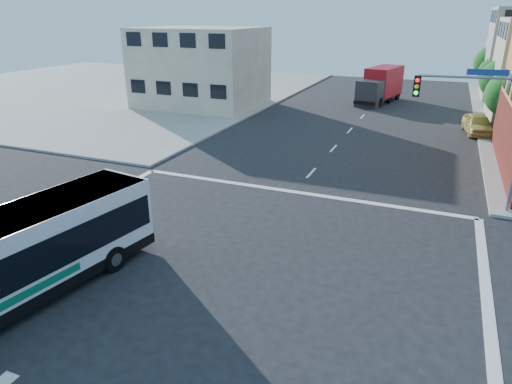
% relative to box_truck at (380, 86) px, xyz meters
% --- Properties ---
extents(ground, '(120.00, 120.00, 0.00)m').
position_rel_box_truck_xyz_m(ground, '(-0.34, -39.20, -1.83)').
color(ground, black).
rests_on(ground, ground).
extents(sidewalk_nw, '(50.00, 50.00, 0.15)m').
position_rel_box_truck_xyz_m(sidewalk_nw, '(-35.34, -4.20, -1.76)').
color(sidewalk_nw, gray).
rests_on(sidewalk_nw, ground).
extents(building_west, '(12.06, 10.06, 8.00)m').
position_rel_box_truck_xyz_m(building_west, '(-17.35, -9.22, 2.17)').
color(building_west, beige).
rests_on(building_west, ground).
extents(signal_mast_ne, '(7.91, 1.13, 8.07)m').
position_rel_box_truck_xyz_m(signal_mast_ne, '(8.74, -28.58, 3.15)').
color(signal_mast_ne, gray).
rests_on(signal_mast_ne, ground).
extents(street_tree_a, '(3.60, 3.60, 5.53)m').
position_rel_box_truck_xyz_m(street_tree_a, '(11.57, -11.28, 1.76)').
color(street_tree_a, '#382414').
rests_on(street_tree_a, ground).
extents(street_tree_b, '(3.80, 3.80, 5.79)m').
position_rel_box_truck_xyz_m(street_tree_b, '(11.57, -3.28, 1.92)').
color(street_tree_b, '#382414').
rests_on(street_tree_b, ground).
extents(street_tree_c, '(3.40, 3.40, 5.29)m').
position_rel_box_truck_xyz_m(street_tree_c, '(11.57, 4.72, 1.63)').
color(street_tree_c, '#382414').
rests_on(street_tree_c, ground).
extents(street_tree_d, '(4.00, 4.00, 6.03)m').
position_rel_box_truck_xyz_m(street_tree_d, '(11.57, 12.72, 2.05)').
color(street_tree_d, '#382414').
rests_on(street_tree_d, ground).
extents(box_truck, '(4.14, 8.71, 3.78)m').
position_rel_box_truck_xyz_m(box_truck, '(0.00, 0.00, 0.00)').
color(box_truck, '#28292E').
rests_on(box_truck, ground).
extents(parked_car, '(2.67, 5.06, 1.64)m').
position_rel_box_truck_xyz_m(parked_car, '(9.64, -11.30, -1.01)').
color(parked_car, tan).
rests_on(parked_car, ground).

